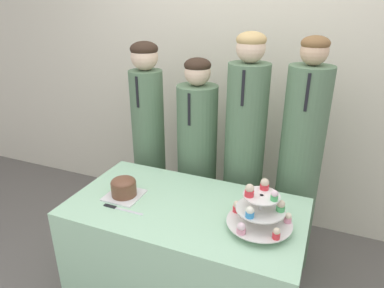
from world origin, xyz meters
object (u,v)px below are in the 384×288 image
Objects in this scene: cake_knife at (117,208)px; student_2 at (244,157)px; round_cake at (124,187)px; cupcake_stand at (259,209)px; student_3 at (299,168)px; student_0 at (149,144)px; student_1 at (197,161)px.

student_2 is (0.53, 0.78, 0.08)m from cake_knife.
student_2 is at bearing 56.23° from cake_knife.
round_cake is 0.61× the size of cupcake_stand.
round_cake reaches higher than cake_knife.
student_3 is (0.90, 0.78, 0.06)m from cake_knife.
student_2 reaches higher than cake_knife.
student_3 is at bearing 0.00° from student_0.
cupcake_stand is at bearing -69.01° from student_2.
cake_knife is 0.17× the size of student_0.
student_2 is at bearing 49.28° from round_cake.
round_cake is 0.86m from student_2.
student_2 is at bearing 0.00° from student_1.
student_3 is at bearing 79.37° from cupcake_stand.
round_cake is 0.14× the size of student_1.
student_0 is at bearing -180.00° from student_3.
cupcake_stand is at bearing -47.28° from student_1.
student_0 is (-0.23, 0.78, 0.06)m from cake_knife.
round_cake is at bearing 104.57° from cake_knife.
student_3 reaches higher than student_0.
round_cake is 0.13× the size of student_2.
student_2 is at bearing 180.00° from student_3.
round_cake is at bearing -130.72° from student_2.
cupcake_stand is 0.22× the size of student_0.
student_0 reaches higher than cupcake_stand.
student_3 is at bearing 0.00° from student_1.
cupcake_stand is at bearing -100.63° from student_3.
round_cake is at bearing -107.79° from student_1.
cupcake_stand is 0.23× the size of student_1.
student_2 is (0.35, 0.00, 0.10)m from student_1.
student_3 is (0.72, 0.00, 0.08)m from student_1.
cake_knife is 0.16× the size of student_2.
round_cake is 0.82× the size of cake_knife.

